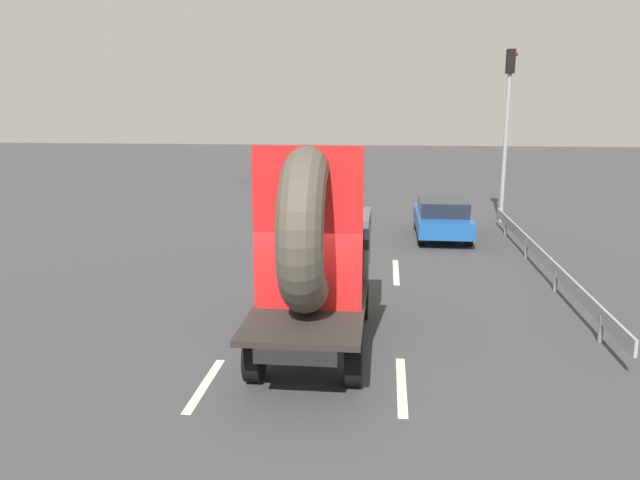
{
  "coord_description": "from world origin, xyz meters",
  "views": [
    {
      "loc": [
        1.37,
        -10.57,
        4.69
      ],
      "look_at": [
        0.05,
        1.88,
        1.93
      ],
      "focal_mm": 35.06,
      "sensor_mm": 36.0,
      "label": 1
    }
  ],
  "objects_px": {
    "traffic_light": "(507,113)",
    "oncoming_car": "(272,170)",
    "flatbed_truck": "(316,251)",
    "distant_sedan": "(442,217)"
  },
  "relations": [
    {
      "from": "traffic_light",
      "to": "oncoming_car",
      "type": "distance_m",
      "value": 17.29
    },
    {
      "from": "flatbed_truck",
      "to": "oncoming_car",
      "type": "height_order",
      "value": "flatbed_truck"
    },
    {
      "from": "oncoming_car",
      "to": "flatbed_truck",
      "type": "bearing_deg",
      "value": -77.83
    },
    {
      "from": "distant_sedan",
      "to": "oncoming_car",
      "type": "bearing_deg",
      "value": 119.75
    },
    {
      "from": "distant_sedan",
      "to": "traffic_light",
      "type": "xyz_separation_m",
      "value": [
        2.62,
        3.25,
        3.54
      ]
    },
    {
      "from": "oncoming_car",
      "to": "distant_sedan",
      "type": "bearing_deg",
      "value": -60.25
    },
    {
      "from": "distant_sedan",
      "to": "oncoming_car",
      "type": "xyz_separation_m",
      "value": [
        -8.92,
        15.6,
        -0.07
      ]
    },
    {
      "from": "flatbed_truck",
      "to": "distant_sedan",
      "type": "relative_size",
      "value": 1.26
    },
    {
      "from": "distant_sedan",
      "to": "traffic_light",
      "type": "height_order",
      "value": "traffic_light"
    },
    {
      "from": "traffic_light",
      "to": "oncoming_car",
      "type": "bearing_deg",
      "value": 133.05
    }
  ]
}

